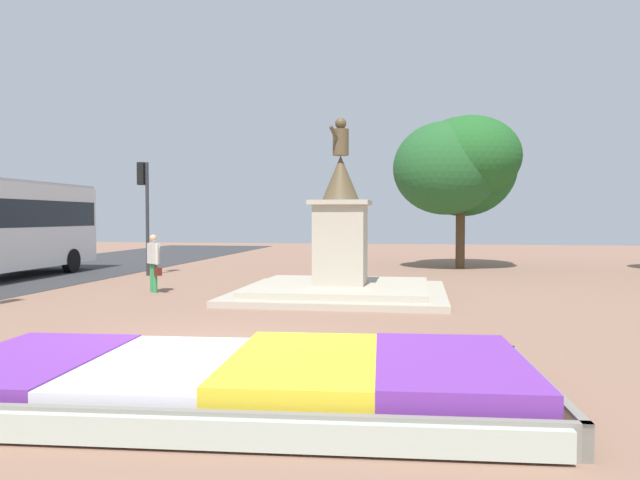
{
  "coord_description": "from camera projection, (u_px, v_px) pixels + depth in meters",
  "views": [
    {
      "loc": [
        3.15,
        -9.18,
        2.09
      ],
      "look_at": [
        1.1,
        3.65,
        1.61
      ],
      "focal_mm": 35.0,
      "sensor_mm": 36.0,
      "label": 1
    }
  ],
  "objects": [
    {
      "name": "ground_plane",
      "position": [
        213.0,
        352.0,
        9.63
      ],
      "size": [
        78.8,
        78.8,
        0.0
      ],
      "primitive_type": "plane",
      "color": "#8C6651"
    },
    {
      "name": "flower_planter",
      "position": [
        242.0,
        380.0,
        7.13
      ],
      "size": [
        7.19,
        3.75,
        0.52
      ],
      "color": "#38281C",
      "rests_on": "ground_plane"
    },
    {
      "name": "statue_monument",
      "position": [
        341.0,
        264.0,
        16.53
      ],
      "size": [
        5.5,
        5.5,
        4.71
      ],
      "color": "#B0A691",
      "rests_on": "ground_plane"
    },
    {
      "name": "traffic_light_far_corner",
      "position": [
        144.0,
        197.0,
        22.15
      ],
      "size": [
        0.41,
        0.29,
        4.03
      ],
      "color": "#2D2D33",
      "rests_on": "ground_plane"
    },
    {
      "name": "pedestrian_with_handbag",
      "position": [
        154.0,
        260.0,
        17.24
      ],
      "size": [
        0.58,
        0.56,
        1.61
      ],
      "color": "#338C4C",
      "rests_on": "ground_plane"
    },
    {
      "name": "park_tree_far_left",
      "position": [
        460.0,
        165.0,
        25.23
      ],
      "size": [
        5.06,
        5.71,
        6.28
      ],
      "color": "#4C3823",
      "rests_on": "ground_plane"
    }
  ]
}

